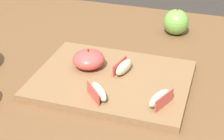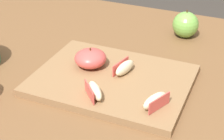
% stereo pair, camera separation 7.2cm
% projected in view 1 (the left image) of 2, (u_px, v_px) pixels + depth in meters
% --- Properties ---
extents(dining_table, '(1.47, 0.87, 0.73)m').
position_uv_depth(dining_table, '(118.00, 92.00, 1.04)').
color(dining_table, brown).
rests_on(dining_table, ground_plane).
extents(cutting_board, '(0.38, 0.29, 0.02)m').
position_uv_depth(cutting_board, '(112.00, 80.00, 0.91)').
color(cutting_board, olive).
rests_on(cutting_board, dining_table).
extents(apple_half_skin_up, '(0.08, 0.08, 0.05)m').
position_uv_depth(apple_half_skin_up, '(88.00, 59.00, 0.93)').
color(apple_half_skin_up, '#D14C47').
rests_on(apple_half_skin_up, cutting_board).
extents(apple_wedge_back, '(0.07, 0.07, 0.03)m').
position_uv_depth(apple_wedge_back, '(98.00, 92.00, 0.82)').
color(apple_wedge_back, beige).
rests_on(apple_wedge_back, cutting_board).
extents(apple_wedge_right, '(0.04, 0.07, 0.03)m').
position_uv_depth(apple_wedge_right, '(124.00, 67.00, 0.91)').
color(apple_wedge_right, beige).
rests_on(apple_wedge_right, cutting_board).
extents(apple_wedge_front, '(0.05, 0.07, 0.03)m').
position_uv_depth(apple_wedge_front, '(160.00, 98.00, 0.80)').
color(apple_wedge_front, beige).
rests_on(apple_wedge_front, cutting_board).
extents(whole_apple_granny_green, '(0.08, 0.08, 0.09)m').
position_uv_depth(whole_apple_granny_green, '(176.00, 22.00, 1.14)').
color(whole_apple_granny_green, '#70AD47').
rests_on(whole_apple_granny_green, dining_table).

